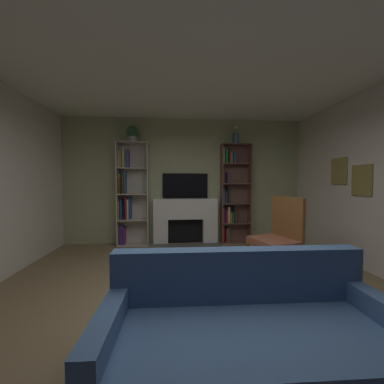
% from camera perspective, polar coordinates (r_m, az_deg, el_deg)
% --- Properties ---
extents(ground_plane, '(7.07, 7.07, 0.00)m').
position_cam_1_polar(ground_plane, '(3.01, 2.24, -25.52)').
color(ground_plane, '#846D4D').
extents(wall_back_accent, '(5.55, 0.06, 2.84)m').
position_cam_1_polar(wall_back_accent, '(5.62, -1.65, 2.61)').
color(wall_back_accent, '#A6B081').
rests_on(wall_back_accent, ground_plane).
extents(ceiling, '(5.55, 6.01, 0.06)m').
position_cam_1_polar(ceiling, '(3.02, 2.35, 31.27)').
color(ceiling, white).
rests_on(ceiling, wall_back_accent).
extents(fireplace, '(1.54, 0.55, 1.02)m').
position_cam_1_polar(fireplace, '(5.53, -1.54, -6.49)').
color(fireplace, white).
rests_on(fireplace, ground_plane).
extents(tv, '(1.03, 0.06, 0.57)m').
position_cam_1_polar(tv, '(5.56, -1.61, 1.46)').
color(tv, black).
rests_on(tv, fireplace).
extents(bookshelf_left, '(0.67, 0.33, 2.26)m').
position_cam_1_polar(bookshelf_left, '(5.54, -14.52, -0.47)').
color(bookshelf_left, beige).
rests_on(bookshelf_left, ground_plane).
extents(bookshelf_right, '(0.67, 0.27, 2.26)m').
position_cam_1_polar(bookshelf_right, '(5.67, 9.40, -0.62)').
color(bookshelf_right, brown).
rests_on(bookshelf_right, ground_plane).
extents(potted_plant, '(0.26, 0.26, 0.37)m').
position_cam_1_polar(potted_plant, '(5.58, -13.82, 13.33)').
color(potted_plant, silver).
rests_on(potted_plant, bookshelf_left).
extents(vase_with_flowers, '(0.12, 0.12, 0.41)m').
position_cam_1_polar(vase_with_flowers, '(5.71, 10.39, 12.53)').
color(vase_with_flowers, teal).
rests_on(vase_with_flowers, bookshelf_right).
extents(couch, '(2.08, 0.97, 0.85)m').
position_cam_1_polar(couch, '(2.05, 13.40, -31.22)').
color(couch, '#446593').
rests_on(couch, ground_plane).
extents(armchair, '(0.75, 0.80, 1.17)m').
position_cam_1_polar(armchair, '(4.08, 19.77, -9.42)').
color(armchair, brown).
rests_on(armchair, ground_plane).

